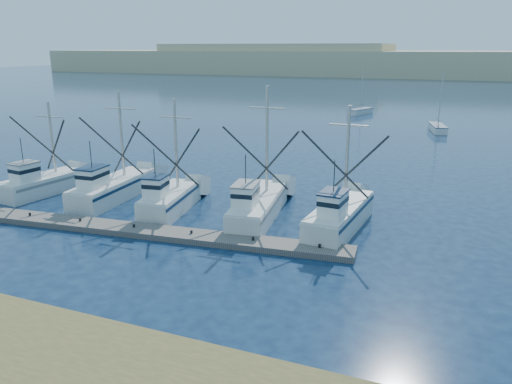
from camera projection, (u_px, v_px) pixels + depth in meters
ground at (222, 309)px, 22.76m from camera, size 500.00×500.00×0.00m
floating_dock at (134, 230)px, 32.05m from camera, size 28.23×4.50×0.38m
dune_ridge at (439, 64)px, 208.55m from camera, size 360.00×60.00×10.00m
trawler_fleet at (180, 198)px, 36.20m from camera, size 27.44×9.32×8.96m
sailboat_near at (438, 128)px, 70.45m from camera, size 2.90×6.23×8.10m
sailboat_far at (360, 111)px, 88.84m from camera, size 3.74×6.36×8.10m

